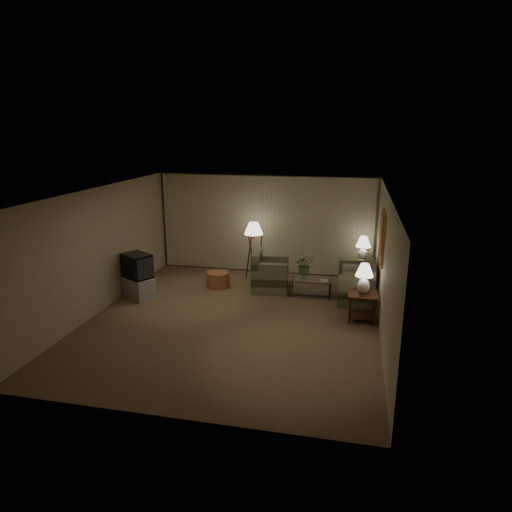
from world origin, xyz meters
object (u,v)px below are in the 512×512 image
(side_table_near, at_px, (362,301))
(vase, at_px, (304,276))
(floor_lamp, at_px, (254,249))
(side_table_far, at_px, (362,269))
(crt_tv, at_px, (137,266))
(ottoman, at_px, (218,279))
(table_lamp_near, at_px, (364,276))
(sofa, at_px, (355,283))
(tv_cabinet, at_px, (139,287))
(coffee_table, at_px, (310,284))
(table_lamp_far, at_px, (363,247))
(armchair, at_px, (270,275))

(side_table_near, distance_m, vase, 1.85)
(floor_lamp, bearing_deg, side_table_far, 2.63)
(crt_tv, distance_m, ottoman, 2.07)
(table_lamp_near, height_order, vase, table_lamp_near)
(side_table_far, height_order, table_lamp_near, table_lamp_near)
(sofa, bearing_deg, table_lamp_near, 4.72)
(ottoman, bearing_deg, table_lamp_near, -20.86)
(sofa, height_order, vase, sofa)
(sofa, xyz_separation_m, ottoman, (-3.42, 0.01, -0.17))
(tv_cabinet, bearing_deg, vase, 45.60)
(table_lamp_near, distance_m, floor_lamp, 3.62)
(coffee_table, height_order, crt_tv, crt_tv)
(floor_lamp, height_order, vase, floor_lamp)
(sofa, relative_size, ottoman, 2.87)
(tv_cabinet, bearing_deg, side_table_near, 28.22)
(sofa, bearing_deg, floor_lamp, -110.08)
(table_lamp_far, distance_m, ottoman, 3.80)
(side_table_near, relative_size, floor_lamp, 0.40)
(side_table_far, xyz_separation_m, coffee_table, (-1.21, -1.13, -0.12))
(floor_lamp, xyz_separation_m, ottoman, (-0.74, -0.89, -0.60))
(vase, bearing_deg, ottoman, 177.13)
(side_table_near, distance_m, floor_lamp, 3.64)
(side_table_near, xyz_separation_m, tv_cabinet, (-5.20, 0.24, -0.17))
(table_lamp_far, bearing_deg, side_table_near, -90.00)
(side_table_near, height_order, crt_tv, crt_tv)
(table_lamp_near, relative_size, floor_lamp, 0.42)
(armchair, distance_m, table_lamp_near, 2.73)
(armchair, distance_m, vase, 0.90)
(crt_tv, distance_m, vase, 3.98)
(armchair, height_order, side_table_near, armchair)
(side_table_far, height_order, tv_cabinet, side_table_far)
(floor_lamp, bearing_deg, armchair, -53.18)
(coffee_table, xyz_separation_m, vase, (-0.15, -0.00, 0.21))
(ottoman, relative_size, vase, 3.95)
(side_table_far, bearing_deg, vase, -140.42)
(side_table_near, xyz_separation_m, table_lamp_far, (-0.00, 2.38, 0.57))
(table_lamp_near, bearing_deg, table_lamp_far, 90.00)
(coffee_table, bearing_deg, sofa, 5.38)
(armchair, height_order, tv_cabinet, armchair)
(tv_cabinet, distance_m, floor_lamp, 3.15)
(sofa, xyz_separation_m, vase, (-1.21, -0.10, 0.13))
(side_table_near, bearing_deg, armchair, 147.09)
(side_table_far, distance_m, table_lamp_far, 0.60)
(sofa, bearing_deg, side_table_near, 4.72)
(sofa, xyz_separation_m, coffee_table, (-1.06, -0.10, -0.08))
(sofa, relative_size, vase, 11.34)
(side_table_far, distance_m, floor_lamp, 2.87)
(sofa, distance_m, coffee_table, 1.07)
(table_lamp_near, height_order, crt_tv, table_lamp_near)
(ottoman, bearing_deg, tv_cabinet, -145.50)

